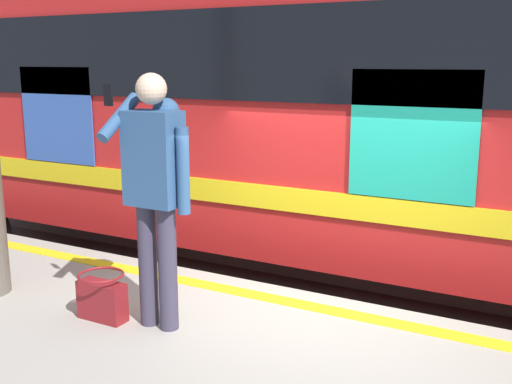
# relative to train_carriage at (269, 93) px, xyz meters

# --- Properties ---
(safety_line) EXTENTS (17.02, 0.16, 0.01)m
(safety_line) POSITION_rel_train_carriage_xyz_m (-1.50, 2.45, -1.56)
(safety_line) COLOR yellow
(safety_line) RESTS_ON platform
(track_rail_near) EXTENTS (22.58, 0.08, 0.16)m
(track_rail_near) POSITION_rel_train_carriage_xyz_m (-1.50, 0.71, -2.53)
(track_rail_near) COLOR slate
(track_rail_near) RESTS_ON ground
(track_rail_far) EXTENTS (22.58, 0.08, 0.16)m
(track_rail_far) POSITION_rel_train_carriage_xyz_m (-1.50, -0.72, -2.53)
(track_rail_far) COLOR slate
(track_rail_far) RESTS_ON ground
(train_carriage) EXTENTS (12.21, 2.83, 4.15)m
(train_carriage) POSITION_rel_train_carriage_xyz_m (0.00, 0.00, 0.00)
(train_carriage) COLOR red
(train_carriage) RESTS_ON ground
(passenger) EXTENTS (0.57, 0.55, 1.87)m
(passenger) POSITION_rel_train_carriage_xyz_m (-0.79, 3.31, -0.46)
(passenger) COLOR #383347
(passenger) RESTS_ON platform
(handbag) EXTENTS (0.39, 0.35, 0.37)m
(handbag) POSITION_rel_train_carriage_xyz_m (-0.34, 3.43, -1.39)
(handbag) COLOR maroon
(handbag) RESTS_ON platform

